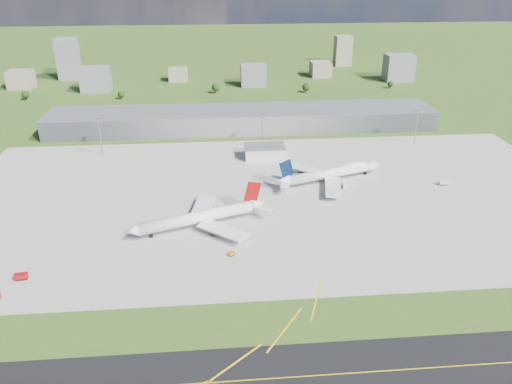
{
  "coord_description": "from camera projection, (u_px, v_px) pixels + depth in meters",
  "views": [
    {
      "loc": [
        -23.14,
        -213.36,
        122.38
      ],
      "look_at": [
        -2.04,
        26.84,
        9.0
      ],
      "focal_mm": 35.0,
      "sensor_mm": 36.0,
      "label": 1
    }
  ],
  "objects": [
    {
      "name": "ground",
      "position": [
        245.0,
        134.0,
        381.47
      ],
      "size": [
        1400.0,
        1400.0,
        0.0
      ],
      "primitive_type": "plane",
      "color": "#38571B",
      "rests_on": "ground"
    },
    {
      "name": "van_white_near",
      "position": [
        345.0,
        185.0,
        292.54
      ],
      "size": [
        3.03,
        5.89,
        2.86
      ],
      "rotation": [
        0.0,
        0.0,
        1.49
      ],
      "color": "white",
      "rests_on": "ground"
    },
    {
      "name": "tree_c",
      "position": [
        216.0,
        88.0,
        494.59
      ],
      "size": [
        8.1,
        8.1,
        9.9
      ],
      "color": "#382314",
      "rests_on": "ground"
    },
    {
      "name": "tree_e",
      "position": [
        306.0,
        87.0,
        497.35
      ],
      "size": [
        7.65,
        7.65,
        9.35
      ],
      "color": "#382314",
      "rests_on": "ground"
    },
    {
      "name": "tree_far_w",
      "position": [
        25.0,
        95.0,
        471.6
      ],
      "size": [
        7.2,
        7.2,
        8.8
      ],
      "color": "#382314",
      "rests_on": "ground"
    },
    {
      "name": "bldg_tall_e",
      "position": [
        343.0,
        51.0,
        619.28
      ],
      "size": [
        20.0,
        18.0,
        36.0
      ],
      "primitive_type": "cube",
      "color": "gray",
      "rests_on": "ground"
    },
    {
      "name": "van_white_far",
      "position": [
        443.0,
        183.0,
        296.04
      ],
      "size": [
        5.23,
        2.7,
        2.63
      ],
      "rotation": [
        0.0,
        0.0,
        -0.04
      ],
      "color": "silver",
      "rests_on": "ground"
    },
    {
      "name": "mast_east",
      "position": [
        417.0,
        122.0,
        351.88
      ],
      "size": [
        3.5,
        2.0,
        25.9
      ],
      "color": "gray",
      "rests_on": "ground"
    },
    {
      "name": "tree_w",
      "position": [
        121.0,
        94.0,
        474.36
      ],
      "size": [
        6.75,
        6.75,
        8.25
      ],
      "color": "#382314",
      "rests_on": "ground"
    },
    {
      "name": "airliner_blue_quad",
      "position": [
        333.0,
        173.0,
        299.8
      ],
      "size": [
        70.29,
        53.81,
        18.9
      ],
      "rotation": [
        0.0,
        0.0,
        0.33
      ],
      "color": "white",
      "rests_on": "ground"
    },
    {
      "name": "bldg_ce",
      "position": [
        320.0,
        69.0,
        566.28
      ],
      "size": [
        22.0,
        24.0,
        16.0
      ],
      "primitive_type": "cube",
      "color": "gray",
      "rests_on": "ground"
    },
    {
      "name": "crash_tender",
      "position": [
        21.0,
        277.0,
        208.76
      ],
      "size": [
        5.64,
        3.09,
        2.85
      ],
      "rotation": [
        0.0,
        0.0,
        0.15
      ],
      "color": "#9B0B0B",
      "rests_on": "ground"
    },
    {
      "name": "mast_center",
      "position": [
        262.0,
        126.0,
        343.17
      ],
      "size": [
        3.5,
        2.0,
        25.9
      ],
      "color": "gray",
      "rests_on": "ground"
    },
    {
      "name": "airliner_red_twin",
      "position": [
        202.0,
        217.0,
        248.53
      ],
      "size": [
        69.41,
        52.67,
        19.73
      ],
      "rotation": [
        0.0,
        0.0,
        3.49
      ],
      "color": "white",
      "rests_on": "ground"
    },
    {
      "name": "ops_building",
      "position": [
        264.0,
        152.0,
        335.48
      ],
      "size": [
        26.0,
        16.0,
        8.0
      ],
      "primitive_type": "cube",
      "color": "silver",
      "rests_on": "ground"
    },
    {
      "name": "bldg_c",
      "position": [
        253.0,
        75.0,
        522.61
      ],
      "size": [
        26.0,
        20.0,
        22.0
      ],
      "primitive_type": "cube",
      "color": "slate",
      "rests_on": "ground"
    },
    {
      "name": "tree_far_e",
      "position": [
        390.0,
        84.0,
        513.91
      ],
      "size": [
        6.3,
        6.3,
        7.7
      ],
      "color": "#382314",
      "rests_on": "ground"
    },
    {
      "name": "bldg_cw",
      "position": [
        178.0,
        74.0,
        545.02
      ],
      "size": [
        20.0,
        18.0,
        14.0
      ],
      "primitive_type": "cube",
      "color": "gray",
      "rests_on": "ground"
    },
    {
      "name": "bldg_e",
      "position": [
        399.0,
        68.0,
        543.02
      ],
      "size": [
        30.0,
        22.0,
        28.0
      ],
      "primitive_type": "cube",
      "color": "slate",
      "rests_on": "ground"
    },
    {
      "name": "terminal",
      "position": [
        243.0,
        119.0,
        391.8
      ],
      "size": [
        300.0,
        42.0,
        15.0
      ],
      "primitive_type": "cube",
      "color": "gray",
      "rests_on": "ground"
    },
    {
      "name": "tug_yellow",
      "position": [
        232.0,
        254.0,
        225.86
      ],
      "size": [
        3.55,
        3.54,
        1.63
      ],
      "rotation": [
        0.0,
        0.0,
        0.78
      ],
      "color": "#C3890B",
      "rests_on": "ground"
    },
    {
      "name": "mast_west",
      "position": [
        99.0,
        130.0,
        334.46
      ],
      "size": [
        3.5,
        2.0,
        25.9
      ],
      "color": "gray",
      "rests_on": "ground"
    },
    {
      "name": "bldg_tall_w",
      "position": [
        68.0,
        59.0,
        547.16
      ],
      "size": [
        22.0,
        20.0,
        44.0
      ],
      "primitive_type": "cube",
      "color": "slate",
      "rests_on": "ground"
    },
    {
      "name": "bldg_far_w",
      "position": [
        21.0,
        79.0,
        513.47
      ],
      "size": [
        24.0,
        20.0,
        18.0
      ],
      "primitive_type": "cube",
      "color": "gray",
      "rests_on": "ground"
    },
    {
      "name": "bldg_w",
      "position": [
        96.0,
        79.0,
        500.5
      ],
      "size": [
        28.0,
        22.0,
        24.0
      ],
      "primitive_type": "cube",
      "color": "slate",
      "rests_on": "ground"
    },
    {
      "name": "apron",
      "position": [
        275.0,
        196.0,
        283.08
      ],
      "size": [
        360.0,
        190.0,
        0.08
      ],
      "primitive_type": "cube",
      "color": "#99978B",
      "rests_on": "ground"
    }
  ]
}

